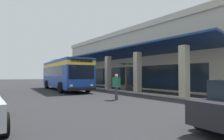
% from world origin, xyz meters
% --- Properties ---
extents(ground, '(120.00, 120.00, 0.00)m').
position_xyz_m(ground, '(0.00, 8.00, 0.00)').
color(ground, '#262628').
extents(curb_strip, '(36.52, 0.50, 0.12)m').
position_xyz_m(curb_strip, '(1.43, 3.68, 0.06)').
color(curb_strip, '#9E998E').
rests_on(curb_strip, ground).
extents(plaza_building, '(30.73, 15.78, 7.37)m').
position_xyz_m(plaza_building, '(1.43, 13.30, 3.69)').
color(plaza_building, '#B2A88E').
rests_on(plaza_building, ground).
extents(transit_bus, '(11.39, 3.57, 3.34)m').
position_xyz_m(transit_bus, '(2.28, -0.27, 1.85)').
color(transit_bus, '#193D9E').
rests_on(transit_bus, ground).
extents(pedestrian, '(0.67, 0.38, 1.67)m').
position_xyz_m(pedestrian, '(12.45, -0.46, 0.94)').
color(pedestrian, '#38383D').
rests_on(pedestrian, ground).
extents(potted_palm, '(1.98, 1.75, 2.85)m').
position_xyz_m(potted_palm, '(6.81, 4.62, 0.74)').
color(potted_palm, '#4C4742').
rests_on(potted_palm, ground).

